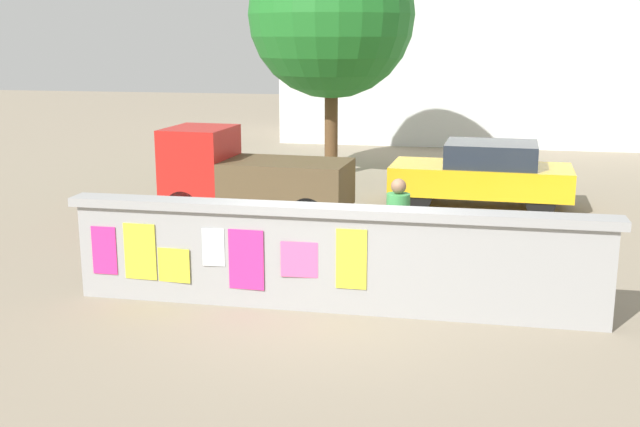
{
  "coord_description": "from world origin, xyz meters",
  "views": [
    {
      "loc": [
        1.76,
        -9.75,
        3.62
      ],
      "look_at": [
        -0.48,
        1.54,
        0.96
      ],
      "focal_mm": 43.47,
      "sensor_mm": 36.0,
      "label": 1
    }
  ],
  "objects_px": {
    "car_parked": "(483,173)",
    "bicycle_far": "(518,268)",
    "person_walking": "(398,222)",
    "bicycle_near": "(252,255)",
    "auto_rickshaw_truck": "(248,177)",
    "tree_roadside": "(332,15)",
    "motorcycle": "(435,232)"
  },
  "relations": [
    {
      "from": "car_parked",
      "to": "bicycle_near",
      "type": "relative_size",
      "value": 2.3
    },
    {
      "from": "car_parked",
      "to": "person_walking",
      "type": "distance_m",
      "value": 5.99
    },
    {
      "from": "auto_rickshaw_truck",
      "to": "tree_roadside",
      "type": "height_order",
      "value": "tree_roadside"
    },
    {
      "from": "auto_rickshaw_truck",
      "to": "bicycle_near",
      "type": "relative_size",
      "value": 2.18
    },
    {
      "from": "auto_rickshaw_truck",
      "to": "tree_roadside",
      "type": "distance_m",
      "value": 6.37
    },
    {
      "from": "motorcycle",
      "to": "bicycle_near",
      "type": "height_order",
      "value": "bicycle_near"
    },
    {
      "from": "bicycle_near",
      "to": "tree_roadside",
      "type": "relative_size",
      "value": 0.27
    },
    {
      "from": "person_walking",
      "to": "auto_rickshaw_truck",
      "type": "bearing_deg",
      "value": 133.13
    },
    {
      "from": "motorcycle",
      "to": "bicycle_near",
      "type": "xyz_separation_m",
      "value": [
        -2.65,
        -1.62,
        -0.1
      ]
    },
    {
      "from": "person_walking",
      "to": "motorcycle",
      "type": "bearing_deg",
      "value": 73.81
    },
    {
      "from": "car_parked",
      "to": "person_walking",
      "type": "height_order",
      "value": "person_walking"
    },
    {
      "from": "car_parked",
      "to": "motorcycle",
      "type": "xyz_separation_m",
      "value": [
        -0.8,
        -4.26,
        -0.27
      ]
    },
    {
      "from": "auto_rickshaw_truck",
      "to": "motorcycle",
      "type": "height_order",
      "value": "auto_rickshaw_truck"
    },
    {
      "from": "car_parked",
      "to": "auto_rickshaw_truck",
      "type": "bearing_deg",
      "value": -152.94
    },
    {
      "from": "tree_roadside",
      "to": "person_walking",
      "type": "bearing_deg",
      "value": -73.65
    },
    {
      "from": "motorcycle",
      "to": "bicycle_far",
      "type": "xyz_separation_m",
      "value": [
        1.27,
        -1.52,
        -0.1
      ]
    },
    {
      "from": "motorcycle",
      "to": "bicycle_near",
      "type": "relative_size",
      "value": 1.11
    },
    {
      "from": "auto_rickshaw_truck",
      "to": "car_parked",
      "type": "xyz_separation_m",
      "value": [
        4.56,
        2.33,
        -0.17
      ]
    },
    {
      "from": "motorcycle",
      "to": "tree_roadside",
      "type": "distance_m",
      "value": 8.8
    },
    {
      "from": "bicycle_far",
      "to": "car_parked",
      "type": "bearing_deg",
      "value": 94.66
    },
    {
      "from": "tree_roadside",
      "to": "car_parked",
      "type": "bearing_deg",
      "value": -38.69
    },
    {
      "from": "car_parked",
      "to": "bicycle_far",
      "type": "height_order",
      "value": "car_parked"
    },
    {
      "from": "bicycle_near",
      "to": "bicycle_far",
      "type": "distance_m",
      "value": 3.93
    },
    {
      "from": "motorcycle",
      "to": "car_parked",
      "type": "bearing_deg",
      "value": 79.35
    },
    {
      "from": "bicycle_near",
      "to": "bicycle_far",
      "type": "relative_size",
      "value": 0.99
    },
    {
      "from": "auto_rickshaw_truck",
      "to": "tree_roadside",
      "type": "relative_size",
      "value": 0.59
    },
    {
      "from": "auto_rickshaw_truck",
      "to": "bicycle_near",
      "type": "xyz_separation_m",
      "value": [
        1.11,
        -3.55,
        -0.54
      ]
    },
    {
      "from": "car_parked",
      "to": "person_walking",
      "type": "bearing_deg",
      "value": -102.18
    },
    {
      "from": "car_parked",
      "to": "motorcycle",
      "type": "relative_size",
      "value": 2.07
    },
    {
      "from": "motorcycle",
      "to": "auto_rickshaw_truck",
      "type": "bearing_deg",
      "value": 152.8
    },
    {
      "from": "bicycle_near",
      "to": "motorcycle",
      "type": "bearing_deg",
      "value": 31.43
    },
    {
      "from": "auto_rickshaw_truck",
      "to": "bicycle_far",
      "type": "bearing_deg",
      "value": -34.41
    }
  ]
}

